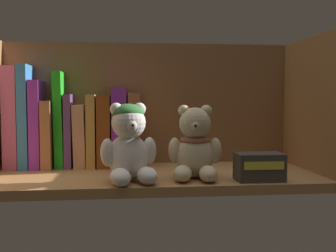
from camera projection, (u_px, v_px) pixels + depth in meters
The scene contains 17 objects.
shelf_board at pixel (153, 178), 93.15cm from camera, with size 71.95×29.99×2.00cm, color #9E7042.
shelf_back_panel at pixel (149, 107), 107.61cm from camera, with size 74.35×1.20×32.71cm, color brown.
shelf_side_panel_right at pixel (312, 108), 96.12cm from camera, with size 1.60×32.39×32.71cm, color #9E7042.
book_0 at pixel (14, 117), 100.85cm from camera, with size 3.30×10.79×24.21cm, color #CB5A90.
book_1 at pixel (27, 117), 101.18cm from camera, with size 2.24×12.46×24.56cm, color #357BBC.
book_2 at pixel (39, 124), 101.59cm from camera, with size 2.38×13.15×20.91cm, color purple.
book_3 at pixel (50, 134), 102.04cm from camera, with size 2.30×14.61×16.07cm, color #AD6943.
book_4 at pixel (61, 120), 102.08cm from camera, with size 2.05×10.73×23.01cm, color green.
book_5 at pixel (70, 130), 102.50cm from camera, with size 1.67×11.59×17.65cm, color #663F79.
book_6 at pixel (81, 135), 102.86cm from camera, with size 2.79×11.15×15.07cm, color tan.
book_7 at pixel (92, 130), 103.08cm from camera, with size 2.10×12.29×17.56cm, color tan.
book_8 at pixel (104, 131), 103.41cm from camera, with size 3.16×12.16×17.40cm, color brown.
book_9 at pixel (119, 127), 103.75cm from camera, with size 3.54×12.61×19.05cm, color purple.
book_10 at pixel (133, 129), 104.17cm from camera, with size 2.81×14.67×17.95cm, color #9E5C37.
teddy_bear_larger at pixel (129, 144), 83.33cm from camera, with size 11.90×12.31×15.81cm.
teddy_bear_smaller at pixel (195, 147), 86.54cm from camera, with size 11.33×11.70×15.32cm.
small_product_box at pixel (259, 167), 84.64cm from camera, with size 9.49×5.95×5.59cm.
Camera 1 is at (-6.76, -92.00, 18.67)cm, focal length 44.64 mm.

